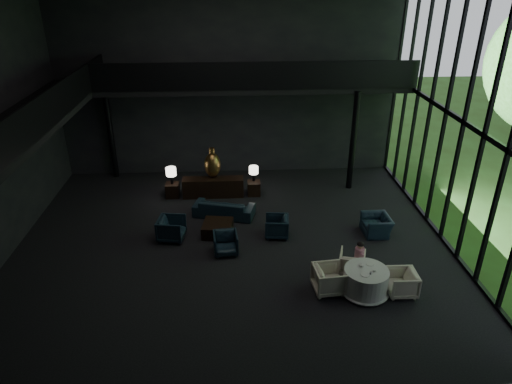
{
  "coord_description": "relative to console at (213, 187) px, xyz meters",
  "views": [
    {
      "loc": [
        0.03,
        -12.72,
        8.08
      ],
      "look_at": [
        0.78,
        0.5,
        1.6
      ],
      "focal_mm": 32.0,
      "sensor_mm": 36.0,
      "label": 1
    }
  ],
  "objects": [
    {
      "name": "coffee_cup",
      "position": [
        4.52,
        -6.34,
        0.42
      ],
      "size": [
        0.1,
        0.1,
        0.07
      ],
      "primitive_type": "cylinder",
      "rotation": [
        0.0,
        0.0,
        0.23
      ],
      "color": "white",
      "rests_on": "saucer"
    },
    {
      "name": "dining_chair_north",
      "position": [
        4.21,
        -5.3,
        -0.02
      ],
      "size": [
        0.86,
        0.83,
        0.71
      ],
      "primitive_type": "imported",
      "rotation": [
        0.0,
        0.0,
        2.83
      ],
      "color": "silver",
      "rests_on": "floor"
    },
    {
      "name": "mezzanine_left",
      "position": [
        -5.26,
        -3.52,
        3.62
      ],
      "size": [
        2.0,
        12.0,
        0.25
      ],
      "primitive_type": "cube",
      "color": "black",
      "rests_on": "wall_left"
    },
    {
      "name": "console",
      "position": [
        0.0,
        0.0,
        0.0
      ],
      "size": [
        2.37,
        0.54,
        0.75
      ],
      "primitive_type": "cube",
      "color": "black",
      "rests_on": "floor"
    },
    {
      "name": "lounge_armchair_south",
      "position": [
        0.5,
        -4.06,
        -0.0
      ],
      "size": [
        0.79,
        0.75,
        0.75
      ],
      "primitive_type": "imported",
      "rotation": [
        0.0,
        0.0,
        0.09
      ],
      "color": "#122534",
      "rests_on": "floor"
    },
    {
      "name": "cereal_bowl",
      "position": [
        4.23,
        -6.08,
        0.41
      ],
      "size": [
        0.14,
        0.14,
        0.07
      ],
      "primitive_type": "ellipsoid",
      "color": "white",
      "rests_on": "dining_table"
    },
    {
      "name": "wall_front",
      "position": [
        0.74,
        -9.52,
        3.62
      ],
      "size": [
        14.0,
        0.04,
        8.0
      ],
      "primitive_type": "cube",
      "color": "black",
      "rests_on": "ground"
    },
    {
      "name": "table_lamp_left",
      "position": [
        -1.6,
        0.05,
        0.66
      ],
      "size": [
        0.4,
        0.4,
        0.67
      ],
      "color": "black",
      "rests_on": "side_table_left"
    },
    {
      "name": "column_nw",
      "position": [
        -4.26,
        2.18,
        1.62
      ],
      "size": [
        0.24,
        0.24,
        4.0
      ],
      "primitive_type": "cylinder",
      "color": "black",
      "rests_on": "floor"
    },
    {
      "name": "dining_table",
      "position": [
        4.34,
        -6.26,
        -0.05
      ],
      "size": [
        1.37,
        1.37,
        0.75
      ],
      "color": "white",
      "rests_on": "floor"
    },
    {
      "name": "cream_pot",
      "position": [
        4.39,
        -6.44,
        0.4
      ],
      "size": [
        0.06,
        0.06,
        0.06
      ],
      "primitive_type": "cylinder",
      "rotation": [
        0.0,
        0.0,
        0.24
      ],
      "color": "#99999E",
      "rests_on": "dining_table"
    },
    {
      "name": "mezzanine_back",
      "position": [
        1.74,
        1.48,
        3.62
      ],
      "size": [
        12.0,
        2.0,
        0.25
      ],
      "primitive_type": "cube",
      "color": "black",
      "rests_on": "wall_back"
    },
    {
      "name": "saucer",
      "position": [
        4.54,
        -6.33,
        0.38
      ],
      "size": [
        0.19,
        0.19,
        0.01
      ],
      "primitive_type": "cylinder",
      "rotation": [
        0.0,
        0.0,
        0.28
      ],
      "color": "white",
      "rests_on": "dining_table"
    },
    {
      "name": "railing_left",
      "position": [
        -4.26,
        -3.52,
        4.22
      ],
      "size": [
        0.06,
        12.0,
        1.0
      ],
      "primitive_type": "cube",
      "color": "black",
      "rests_on": "mezzanine_left"
    },
    {
      "name": "lounge_armchair_east",
      "position": [
        2.2,
        -3.13,
        0.02
      ],
      "size": [
        0.8,
        0.85,
        0.79
      ],
      "primitive_type": "imported",
      "rotation": [
        0.0,
        0.0,
        -1.68
      ],
      "color": "#142134",
      "rests_on": "floor"
    },
    {
      "name": "plate_a",
      "position": [
        4.24,
        -6.47,
        0.38
      ],
      "size": [
        0.3,
        0.3,
        0.01
      ],
      "primitive_type": "cylinder",
      "rotation": [
        0.0,
        0.0,
        -0.32
      ],
      "color": "white",
      "rests_on": "dining_table"
    },
    {
      "name": "dining_chair_east",
      "position": [
        5.33,
        -6.35,
        0.01
      ],
      "size": [
        0.73,
        0.77,
        0.78
      ],
      "primitive_type": "imported",
      "rotation": [
        0.0,
        0.0,
        -1.59
      ],
      "color": "#B9B6B2",
      "rests_on": "floor"
    },
    {
      "name": "railing_back",
      "position": [
        1.74,
        0.48,
        4.22
      ],
      "size": [
        12.0,
        0.06,
        1.0
      ],
      "primitive_type": "cube",
      "color": "black",
      "rests_on": "mezzanine_back"
    },
    {
      "name": "sofa",
      "position": [
        0.43,
        -1.64,
        0.07
      ],
      "size": [
        2.36,
        1.24,
        0.89
      ],
      "primitive_type": "imported",
      "rotation": [
        0.0,
        0.0,
        2.87
      ],
      "color": "black",
      "rests_on": "floor"
    },
    {
      "name": "side_table_left",
      "position": [
        -1.6,
        0.04,
        -0.1
      ],
      "size": [
        0.51,
        0.51,
        0.56
      ],
      "primitive_type": "cube",
      "color": "black",
      "rests_on": "floor"
    },
    {
      "name": "side_table_right",
      "position": [
        1.6,
        0.03,
        -0.1
      ],
      "size": [
        0.5,
        0.5,
        0.55
      ],
      "primitive_type": "cube",
      "color": "black",
      "rests_on": "floor"
    },
    {
      "name": "coffee_table",
      "position": [
        0.23,
        -2.91,
        -0.16
      ],
      "size": [
        1.09,
        1.09,
        0.43
      ],
      "primitive_type": "cube",
      "rotation": [
        0.0,
        0.0,
        -0.14
      ],
      "color": "black",
      "rests_on": "floor"
    },
    {
      "name": "floor",
      "position": [
        0.74,
        -3.52,
        -0.38
      ],
      "size": [
        14.0,
        12.0,
        0.02
      ],
      "primitive_type": "cube",
      "color": "black",
      "rests_on": "ground"
    },
    {
      "name": "child",
      "position": [
        4.4,
        -5.32,
        0.37
      ],
      "size": [
        0.28,
        0.28,
        0.59
      ],
      "rotation": [
        0.0,
        0.0,
        3.14
      ],
      "color": "#EBB9CD",
      "rests_on": "dining_chair_north"
    },
    {
      "name": "dining_chair_west",
      "position": [
        3.36,
        -6.12,
        0.08
      ],
      "size": [
        0.91,
        0.96,
        0.91
      ],
      "primitive_type": "imported",
      "rotation": [
        0.0,
        0.0,
        1.67
      ],
      "color": "#AEA89E",
      "rests_on": "floor"
    },
    {
      "name": "window_armchair",
      "position": [
        5.58,
        -3.17,
        0.02
      ],
      "size": [
        0.63,
        0.94,
        0.8
      ],
      "primitive_type": "imported",
      "rotation": [
        0.0,
        0.0,
        -1.53
      ],
      "color": "#182A39",
      "rests_on": "floor"
    },
    {
      "name": "plate_b",
      "position": [
        4.51,
        -5.99,
        0.38
      ],
      "size": [
        0.24,
        0.24,
        0.01
      ],
      "primitive_type": "cylinder",
      "rotation": [
        0.0,
        0.0,
        0.13
      ],
      "color": "white",
      "rests_on": "dining_table"
    },
    {
      "name": "column_ne",
      "position": [
        5.54,
        0.48,
        1.62
      ],
      "size": [
        0.24,
        0.24,
        4.0
      ],
      "primitive_type": "cylinder",
      "color": "black",
      "rests_on": "floor"
    },
    {
      "name": "curtain_wall",
      "position": [
        7.69,
        -3.52,
        3.62
      ],
      "size": [
        0.2,
        12.0,
        8.0
      ],
      "primitive_type": null,
      "color": "black",
      "rests_on": "ground"
    },
    {
      "name": "wall_back",
      "position": [
        0.74,
        2.48,
        3.62
      ],
      "size": [
        14.0,
        0.04,
        8.0
      ],
      "primitive_type": "cube",
      "color": "black",
      "rests_on": "ground"
    },
    {
      "name": "table_lamp_right",
      "position": [
        1.6,
        0.15,
        0.61
      ],
      "size": [
        0.36,
        0.36,
        0.61
      ],
      "color": "black",
      "rests_on": "side_table_right"
    },
    {
      "name": "bronze_urn",
      "position": [
        0.0,
        0.2,
        0.88
      ],
      "size": [
        0.64,
        0.64,
        1.19
      ],
      "color": "#915D20",
      "rests_on": "console"
    },
    {
      "name": "lounge_armchair_west",
      "position": [
        -1.28,
        -3.14,
        0.1
      ],
      "size": [
        0.98,
        1.03,
        0.95
      ],
      "primitive_type": "imported",
      "rotation": [
        0.0,
        0.0,
        1.43
      ],
      "color": "black",
      "rests_on": "floor"
    }
  ]
}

